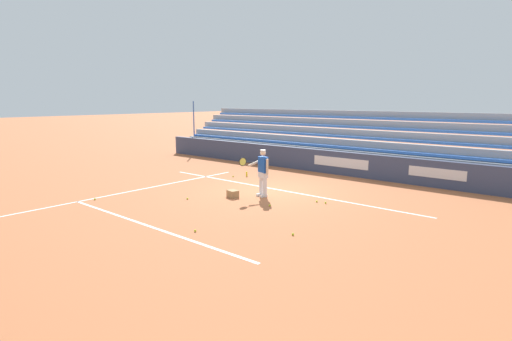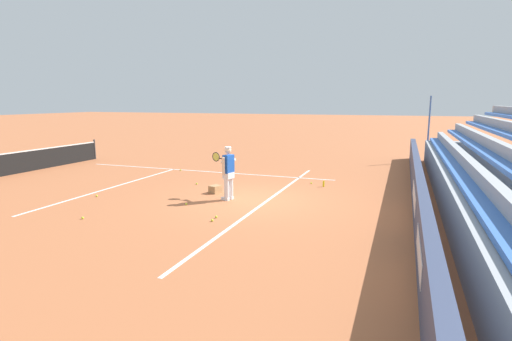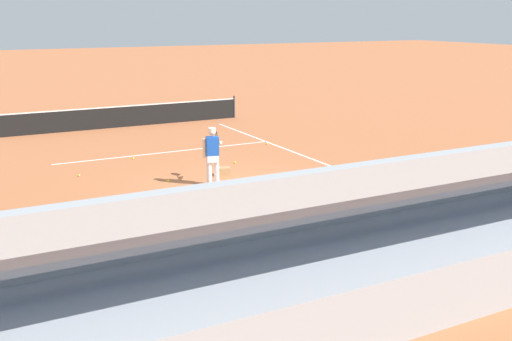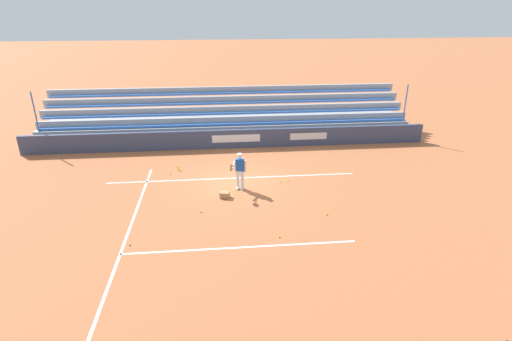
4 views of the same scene
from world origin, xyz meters
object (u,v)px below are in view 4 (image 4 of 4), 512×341
(tennis_ball_by_box, at_px, (279,237))
(tennis_ball_stray_back, at_px, (170,174))
(ball_box_cardboard, at_px, (225,195))
(tennis_ball_on_baseline, at_px, (130,245))
(tennis_ball_midcourt, at_px, (281,182))
(tennis_ball_toward_net, at_px, (266,196))
(water_bottle, at_px, (178,168))
(tennis_player, at_px, (240,171))
(tennis_ball_far_left, at_px, (287,181))
(tennis_ball_near_player, at_px, (201,212))
(tennis_ball_far_right, at_px, (327,214))

(tennis_ball_by_box, height_order, tennis_ball_stray_back, same)
(ball_box_cardboard, xyz_separation_m, tennis_ball_on_baseline, (3.44, 3.44, -0.10))
(tennis_ball_midcourt, distance_m, tennis_ball_by_box, 4.86)
(tennis_ball_toward_net, height_order, water_bottle, water_bottle)
(tennis_player, bearing_deg, tennis_ball_by_box, 105.42)
(tennis_player, height_order, tennis_ball_by_box, tennis_player)
(tennis_ball_far_left, bearing_deg, ball_box_cardboard, 24.67)
(tennis_ball_stray_back, bearing_deg, tennis_ball_toward_net, 146.82)
(tennis_ball_near_player, distance_m, tennis_ball_far_left, 4.84)
(tennis_ball_far_left, distance_m, tennis_ball_midcourt, 0.33)
(tennis_ball_by_box, relative_size, water_bottle, 0.30)
(ball_box_cardboard, relative_size, tennis_ball_toward_net, 6.06)
(tennis_ball_on_baseline, relative_size, tennis_ball_stray_back, 1.00)
(tennis_ball_toward_net, distance_m, tennis_ball_on_baseline, 6.21)
(tennis_ball_on_baseline, bearing_deg, tennis_ball_far_left, -143.25)
(tennis_ball_by_box, bearing_deg, tennis_ball_toward_net, -88.32)
(tennis_ball_toward_net, bearing_deg, tennis_ball_midcourt, -122.07)
(tennis_ball_far_left, bearing_deg, tennis_ball_on_baseline, 36.75)
(tennis_ball_on_baseline, bearing_deg, tennis_ball_midcourt, -142.06)
(tennis_player, distance_m, tennis_ball_by_box, 4.50)
(tennis_ball_toward_net, height_order, tennis_ball_near_player, same)
(tennis_ball_midcourt, relative_size, tennis_ball_by_box, 1.00)
(tennis_ball_toward_net, distance_m, tennis_ball_far_right, 2.93)
(ball_box_cardboard, relative_size, tennis_ball_far_left, 6.06)
(water_bottle, bearing_deg, tennis_ball_toward_net, 139.89)
(tennis_ball_toward_net, xyz_separation_m, water_bottle, (4.08, -3.44, 0.08))
(ball_box_cardboard, relative_size, tennis_ball_stray_back, 6.06)
(water_bottle, bearing_deg, tennis_ball_by_box, 121.67)
(tennis_ball_near_player, bearing_deg, tennis_ball_midcourt, -144.72)
(ball_box_cardboard, height_order, tennis_ball_midcourt, ball_box_cardboard)
(tennis_ball_on_baseline, relative_size, tennis_ball_far_left, 1.00)
(tennis_ball_far_right, relative_size, tennis_ball_by_box, 1.00)
(water_bottle, bearing_deg, tennis_ball_stray_back, 57.03)
(tennis_ball_on_baseline, bearing_deg, tennis_ball_toward_net, -147.50)
(tennis_player, bearing_deg, water_bottle, -39.93)
(water_bottle, bearing_deg, tennis_ball_midcourt, 158.40)
(tennis_ball_toward_net, height_order, tennis_ball_far_right, same)
(tennis_player, relative_size, tennis_ball_on_baseline, 25.98)
(ball_box_cardboard, relative_size, water_bottle, 1.82)
(tennis_ball_far_right, distance_m, water_bottle, 8.27)
(tennis_ball_near_player, xyz_separation_m, tennis_ball_far_left, (-4.04, -2.67, 0.00))
(tennis_player, height_order, tennis_ball_on_baseline, tennis_player)
(tennis_ball_near_player, xyz_separation_m, tennis_ball_by_box, (-2.90, 2.17, 0.00))
(tennis_ball_far_left, relative_size, tennis_ball_stray_back, 1.00)
(tennis_ball_far_left, xyz_separation_m, tennis_ball_stray_back, (5.67, -1.40, 0.00))
(tennis_ball_midcourt, relative_size, tennis_ball_stray_back, 1.00)
(tennis_ball_far_left, relative_size, tennis_ball_midcourt, 1.00)
(tennis_player, height_order, tennis_ball_stray_back, tennis_player)
(tennis_ball_toward_net, bearing_deg, tennis_ball_near_player, 22.66)
(tennis_ball_on_baseline, distance_m, tennis_ball_midcourt, 7.80)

